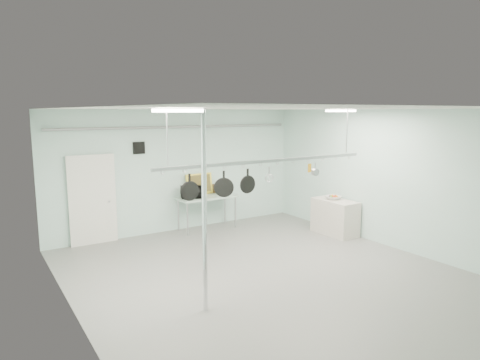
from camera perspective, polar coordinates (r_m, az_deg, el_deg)
floor at (r=8.48m, az=3.86°, el=-12.67°), size 8.00×8.00×0.00m
ceiling at (r=7.87m, az=4.11°, el=9.42°), size 7.00×8.00×0.02m
back_wall at (r=11.43m, az=-8.04°, el=1.28°), size 7.00×0.02×3.20m
right_wall at (r=10.46m, az=19.51°, el=0.11°), size 0.02×8.00×3.20m
door at (r=10.74m, az=-19.08°, el=-2.63°), size 1.10×0.10×2.20m
wall_vent at (r=10.93m, az=-13.32°, el=4.19°), size 0.30×0.04×0.30m
conduit_pipe at (r=11.25m, az=-7.98°, el=7.04°), size 6.60×0.07×0.07m
chrome_pole at (r=6.64m, az=-4.77°, el=-4.38°), size 0.08×0.08×3.20m
prep_table at (r=11.48m, az=-4.41°, el=-2.51°), size 1.60×0.70×0.91m
side_cabinet at (r=11.34m, az=12.53°, el=-4.84°), size 0.60×1.20×0.90m
pot_rack at (r=8.29m, az=3.90°, el=2.76°), size 4.80×0.06×1.00m
light_panel_left at (r=6.06m, az=-8.30°, el=9.15°), size 0.65×0.30×0.05m
light_panel_right at (r=9.92m, az=13.30°, el=8.98°), size 0.65×0.30×0.05m
microwave at (r=11.24m, az=-6.43°, el=-1.61°), size 0.65×0.54×0.31m
coffee_canister at (r=11.64m, az=-2.45°, el=-1.43°), size 0.21×0.21×0.22m
painting_large at (r=11.64m, az=-5.45°, el=-0.55°), size 0.79×0.17×0.58m
painting_small at (r=11.93m, az=-3.10°, el=-1.09°), size 0.31×0.10×0.25m
fruit_bowl at (r=11.29m, az=12.33°, el=-2.30°), size 0.39×0.39×0.09m
skillet_left at (r=7.46m, az=-6.74°, el=-0.93°), size 0.35×0.08×0.47m
skillet_mid at (r=7.78m, az=-2.17°, el=-0.54°), size 0.33×0.25×0.49m
skillet_right at (r=8.05m, az=1.03°, el=-0.08°), size 0.34×0.07×0.45m
whisk at (r=8.33m, az=3.91°, el=0.58°), size 0.20×0.20×0.35m
grater at (r=8.97m, az=9.26°, el=1.58°), size 0.08×0.04×0.20m
saucepan at (r=9.08m, az=9.99°, el=1.41°), size 0.16×0.11×0.27m
fruit_cluster at (r=11.29m, az=12.34°, el=-2.10°), size 0.24×0.24×0.09m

